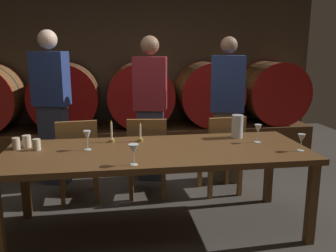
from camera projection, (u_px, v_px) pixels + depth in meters
ground_plane at (158, 225)px, 3.25m from camera, size 7.76×7.76×0.00m
back_wall at (135, 58)px, 5.91m from camera, size 5.97×0.24×2.82m
barrel_shelf at (139, 137)px, 5.64m from camera, size 5.37×0.90×0.37m
wine_barrel_left at (65, 96)px, 5.34m from camera, size 0.99×0.76×0.99m
wine_barrel_center at (140, 95)px, 5.50m from camera, size 0.99×0.76×0.99m
wine_barrel_right at (208, 94)px, 5.66m from camera, size 0.99×0.76×0.99m
wine_barrel_far_right at (272, 92)px, 5.81m from camera, size 0.99×0.76×0.99m
dining_table at (158, 156)px, 3.04m from camera, size 2.57×0.94×0.74m
chair_left at (78, 156)px, 3.67m from camera, size 0.44×0.44×0.88m
chair_center at (147, 154)px, 3.77m from camera, size 0.44×0.44×0.88m
chair_right at (223, 151)px, 3.86m from camera, size 0.44×0.44×0.88m
guest_left at (52, 107)px, 4.08m from camera, size 0.43×0.33×1.78m
guest_center at (150, 108)px, 4.22m from camera, size 0.42×0.32×1.72m
guest_right at (227, 110)px, 4.16m from camera, size 0.43×0.33×1.70m
candle_left at (112, 136)px, 3.25m from camera, size 0.05×0.05×0.20m
candle_right at (140, 136)px, 3.27m from camera, size 0.05×0.05×0.18m
pitcher at (237, 126)px, 3.40m from camera, size 0.11×0.11×0.22m
wine_glass_far_left at (87, 136)px, 2.99m from camera, size 0.07×0.07×0.17m
wine_glass_center_left at (134, 149)px, 2.61m from camera, size 0.08×0.08×0.16m
wine_glass_center_right at (258, 130)px, 3.22m from camera, size 0.06×0.06×0.17m
wine_glass_far_right at (301, 139)px, 2.96m from camera, size 0.06×0.06×0.14m
cup_left at (16, 144)px, 3.01m from camera, size 0.06×0.06×0.10m
cup_center at (27, 141)px, 3.08m from camera, size 0.07×0.07×0.11m
cup_right at (37, 145)px, 3.00m from camera, size 0.07×0.07×0.10m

